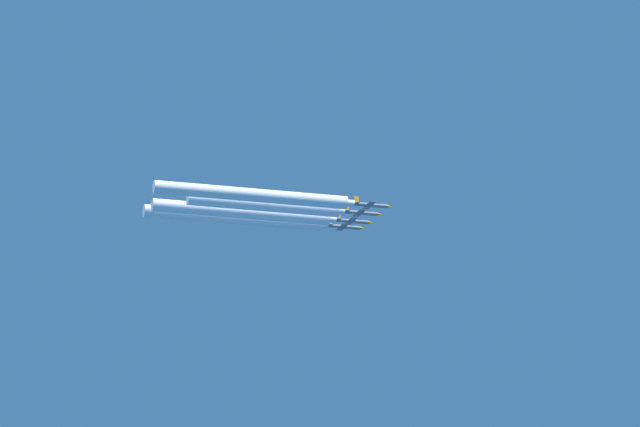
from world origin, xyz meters
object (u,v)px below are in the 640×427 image
object	(u,v)px
jet_center	(362,213)
jet_inner_right	(372,205)
jet_far_left	(345,227)
jet_inner_left	(353,221)

from	to	relation	value
jet_center	jet_inner_right	bearing A→B (deg)	2.17
jet_far_left	jet_center	size ratio (longest dim) A/B	1.00
jet_inner_right	jet_center	bearing A→B (deg)	-177.83
jet_inner_left	jet_center	world-z (taller)	jet_center
jet_inner_left	jet_inner_right	size ratio (longest dim) A/B	1.00
jet_inner_left	jet_inner_right	world-z (taller)	jet_inner_right
jet_center	jet_far_left	bearing A→B (deg)	-178.51
jet_far_left	jet_center	bearing A→B (deg)	1.49
jet_far_left	jet_inner_left	distance (m)	7.88
jet_center	jet_inner_right	xyz separation A→B (m)	(8.90, 0.34, 0.05)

